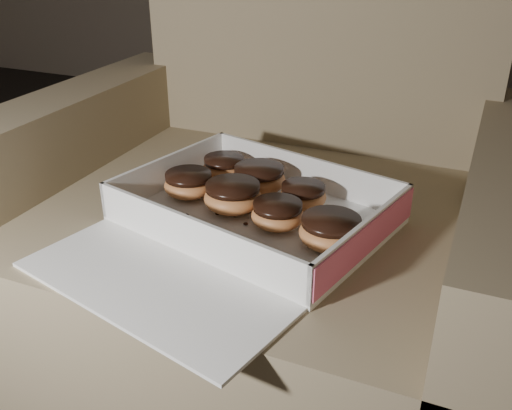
% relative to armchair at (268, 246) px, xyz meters
% --- Properties ---
extents(armchair, '(0.85, 0.72, 0.89)m').
position_rel_armchair_xyz_m(armchair, '(0.00, 0.00, 0.00)').
color(armchair, '#897958').
rests_on(armchair, floor).
extents(bakery_box, '(0.46, 0.50, 0.06)m').
position_rel_armchair_xyz_m(bakery_box, '(0.02, -0.16, 0.13)').
color(bakery_box, white).
rests_on(bakery_box, armchair).
extents(donut_a, '(0.07, 0.07, 0.04)m').
position_rel_armchair_xyz_m(donut_a, '(-0.08, -0.01, 0.15)').
color(donut_a, '#DD8C4D').
rests_on(donut_a, bakery_box).
extents(donut_b, '(0.07, 0.07, 0.04)m').
position_rel_armchair_xyz_m(donut_b, '(0.08, -0.06, 0.15)').
color(donut_b, '#DD8C4D').
rests_on(donut_b, bakery_box).
extents(donut_c, '(0.08, 0.08, 0.04)m').
position_rel_armchair_xyz_m(donut_c, '(0.07, -0.14, 0.15)').
color(donut_c, '#DD8C4D').
rests_on(donut_c, bakery_box).
extents(donut_d, '(0.09, 0.09, 0.04)m').
position_rel_armchair_xyz_m(donut_d, '(0.15, -0.16, 0.15)').
color(donut_d, '#DD8C4D').
rests_on(donut_d, bakery_box).
extents(donut_e, '(0.08, 0.08, 0.04)m').
position_rel_armchair_xyz_m(donut_e, '(-0.10, -0.10, 0.15)').
color(donut_e, '#DD8C4D').
rests_on(donut_e, bakery_box).
extents(donut_f, '(0.09, 0.09, 0.04)m').
position_rel_armchair_xyz_m(donut_f, '(-0.00, -0.04, 0.15)').
color(donut_f, '#DD8C4D').
rests_on(donut_f, bakery_box).
extents(donut_g, '(0.09, 0.09, 0.04)m').
position_rel_armchair_xyz_m(donut_g, '(-0.01, -0.12, 0.15)').
color(donut_g, '#DD8C4D').
rests_on(donut_g, bakery_box).
extents(crumb_a, '(0.01, 0.01, 0.00)m').
position_rel_armchair_xyz_m(crumb_a, '(0.06, -0.24, 0.13)').
color(crumb_a, black).
rests_on(crumb_a, bakery_box).
extents(crumb_b, '(0.01, 0.01, 0.00)m').
position_rel_armchair_xyz_m(crumb_b, '(-0.07, -0.16, 0.13)').
color(crumb_b, black).
rests_on(crumb_b, bakery_box).
extents(crumb_c, '(0.01, 0.01, 0.00)m').
position_rel_armchair_xyz_m(crumb_c, '(-0.03, -0.14, 0.13)').
color(crumb_c, black).
rests_on(crumb_c, bakery_box).
extents(crumb_d, '(0.01, 0.01, 0.00)m').
position_rel_armchair_xyz_m(crumb_d, '(0.02, -0.15, 0.13)').
color(crumb_d, black).
rests_on(crumb_d, bakery_box).
extents(crumb_e, '(0.01, 0.01, 0.00)m').
position_rel_armchair_xyz_m(crumb_e, '(0.01, -0.23, 0.13)').
color(crumb_e, black).
rests_on(crumb_e, bakery_box).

